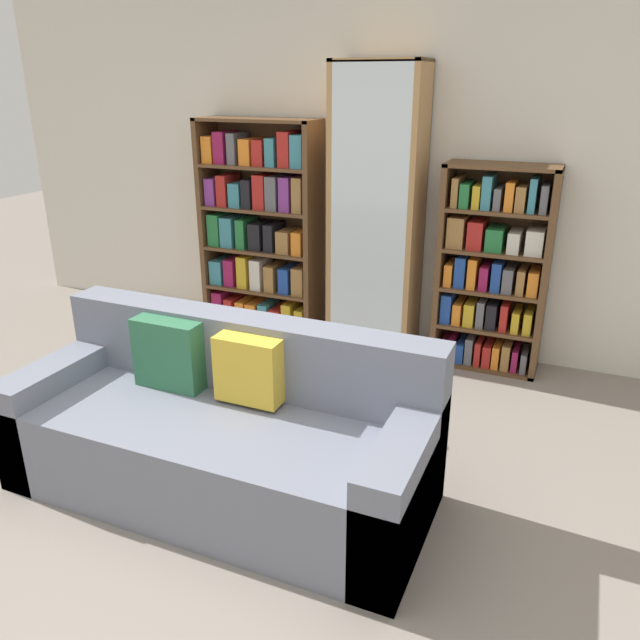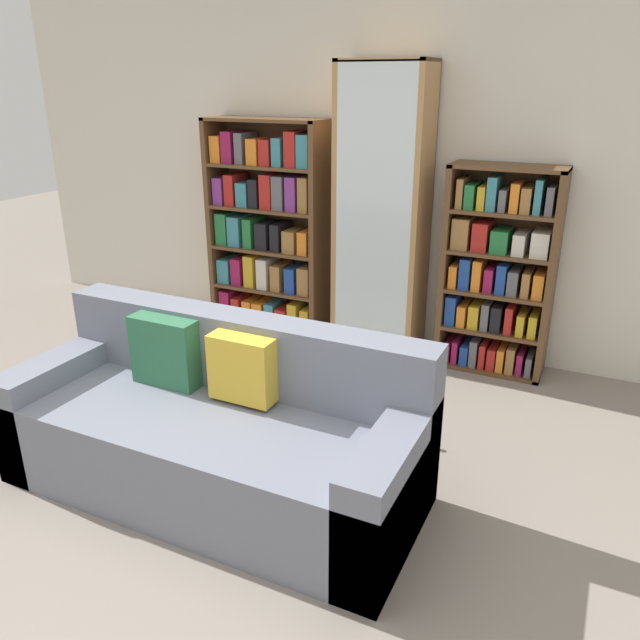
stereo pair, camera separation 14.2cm
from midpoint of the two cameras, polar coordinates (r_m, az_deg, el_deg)
name	(u,v)px [view 2 (the right image)]	position (r m, az deg, el deg)	size (l,w,h in m)	color
ground_plane	(187,562)	(2.88, -10.60, -20.97)	(16.00, 16.00, 0.00)	gray
wall_back	(406,164)	(4.63, 8.73, 13.90)	(6.90, 0.06, 2.70)	silver
couch	(215,433)	(3.13, -8.27, -10.20)	(2.04, 0.82, 0.83)	slate
bookshelf_left	(268,231)	(4.94, -3.97, 8.15)	(0.95, 0.32, 1.65)	brown
display_cabinet	(382,216)	(4.50, 6.62, 9.47)	(0.62, 0.36, 2.04)	#AD7F4C
bookshelf_right	(497,274)	(4.40, 16.76, 4.08)	(0.73, 0.32, 1.41)	brown
wine_bottle	(373,410)	(3.64, 5.97, -8.19)	(0.08, 0.08, 0.34)	#192333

